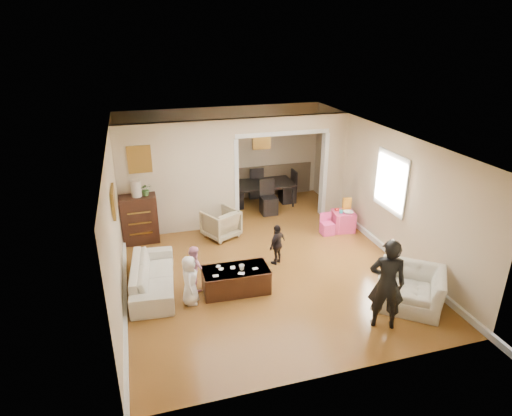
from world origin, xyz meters
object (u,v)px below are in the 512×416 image
object	(u,v)px
coffee_cup	(242,267)
play_table	(343,221)
cyan_cup	(341,211)
child_kneel_b	(195,268)
child_kneel_a	(190,280)
adult_person	(387,284)
coffee_table	(236,280)
armchair_back	(221,224)
table_lamp	(136,189)
armchair_front	(411,288)
dining_table	(262,194)
sofa	(153,276)
dresser	(140,219)
child_toddler	(277,244)

from	to	relation	value
coffee_cup	play_table	bearing A→B (deg)	32.18
cyan_cup	child_kneel_b	xyz separation A→B (m)	(-3.67, -1.47, -0.08)
play_table	child_kneel_a	distance (m)	4.39
child_kneel_b	adult_person	bearing A→B (deg)	-142.69
coffee_table	cyan_cup	size ratio (longest dim) A/B	14.95
armchair_back	table_lamp	xyz separation A→B (m)	(-1.78, 0.27, 0.94)
play_table	child_kneel_b	xyz separation A→B (m)	(-3.77, -1.52, 0.19)
coffee_cup	adult_person	distance (m)	2.52
armchair_front	coffee_cup	size ratio (longest dim) A/B	10.29
armchair_back	dining_table	bearing A→B (deg)	-159.55
child_kneel_b	sofa	bearing A→B (deg)	59.40
sofa	armchair_front	xyz separation A→B (m)	(4.23, -1.75, 0.07)
dresser	child_toddler	xyz separation A→B (m)	(2.63, -1.80, -0.11)
play_table	child_kneel_b	distance (m)	4.07
cyan_cup	child_kneel_b	distance (m)	3.95
play_table	child_kneel_a	size ratio (longest dim) A/B	0.54
armchair_back	cyan_cup	size ratio (longest dim) A/B	9.01
armchair_back	dresser	size ratio (longest dim) A/B	0.66
sofa	dining_table	distance (m)	4.64
table_lamp	dresser	bearing A→B (deg)	0.00
dining_table	child_kneel_b	world-z (taller)	child_kneel_b
child_toddler	armchair_front	bearing A→B (deg)	93.18
table_lamp	adult_person	distance (m)	5.56
armchair_back	play_table	distance (m)	2.91
coffee_cup	child_kneel_a	distance (m)	0.96
armchair_back	child_kneel_a	world-z (taller)	child_kneel_a
dining_table	child_kneel_b	xyz separation A→B (m)	(-2.37, -3.61, 0.12)
dresser	cyan_cup	bearing A→B (deg)	-9.75
coffee_table	sofa	bearing A→B (deg)	161.83
cyan_cup	child_kneel_b	world-z (taller)	child_kneel_b
coffee_cup	child_kneel_b	distance (m)	0.88
armchair_back	coffee_cup	bearing A→B (deg)	60.16
armchair_back	play_table	bearing A→B (deg)	143.39
coffee_table	armchair_back	bearing A→B (deg)	85.00
child_kneel_a	armchair_front	bearing A→B (deg)	-94.59
play_table	dresser	bearing A→B (deg)	171.05
coffee_cup	coffee_table	bearing A→B (deg)	153.43
sofa	play_table	bearing A→B (deg)	-68.42
play_table	dining_table	xyz separation A→B (m)	(-1.40, 2.09, 0.07)
table_lamp	child_kneel_a	distance (m)	2.91
sofa	coffee_table	xyz separation A→B (m)	(1.45, -0.48, -0.05)
armchair_front	table_lamp	bearing A→B (deg)	176.63
sofa	coffee_cup	xyz separation A→B (m)	(1.55, -0.53, 0.22)
armchair_front	child_kneel_b	bearing A→B (deg)	-166.48
table_lamp	coffee_cup	xyz separation A→B (m)	(1.68, -2.60, -0.77)
dresser	child_toddler	bearing A→B (deg)	-34.35
adult_person	child_toddler	world-z (taller)	adult_person
coffee_cup	play_table	xyz separation A→B (m)	(2.97, 1.87, -0.26)
dresser	dining_table	bearing A→B (deg)	22.65
armchair_front	coffee_cup	xyz separation A→B (m)	(-2.68, 1.22, 0.15)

